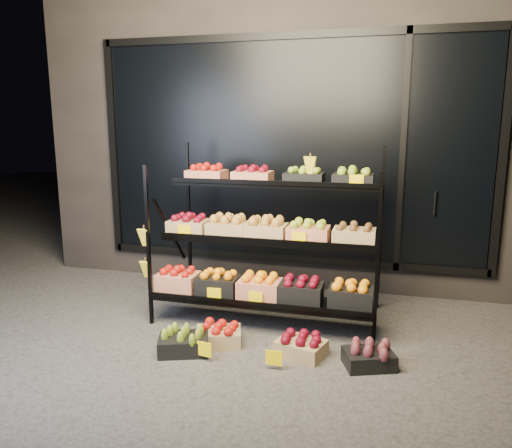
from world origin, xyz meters
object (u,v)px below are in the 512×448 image
(floor_crate_midright, at_px, (301,345))
(floor_crate_midleft, at_px, (184,341))
(display_rack, at_px, (266,239))
(floor_crate_left, at_px, (218,334))

(floor_crate_midright, bearing_deg, floor_crate_midleft, -152.14)
(floor_crate_midleft, distance_m, floor_crate_midright, 0.97)
(floor_crate_midleft, height_order, floor_crate_midright, floor_crate_midleft)
(floor_crate_midleft, bearing_deg, floor_crate_midright, -8.25)
(display_rack, bearing_deg, floor_crate_left, -110.29)
(floor_crate_midleft, relative_size, floor_crate_midright, 1.09)
(floor_crate_left, relative_size, floor_crate_midleft, 0.93)
(display_rack, xyz_separation_m, floor_crate_midleft, (-0.48, -0.90, -0.69))
(display_rack, height_order, floor_crate_midright, display_rack)
(display_rack, height_order, floor_crate_midleft, display_rack)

